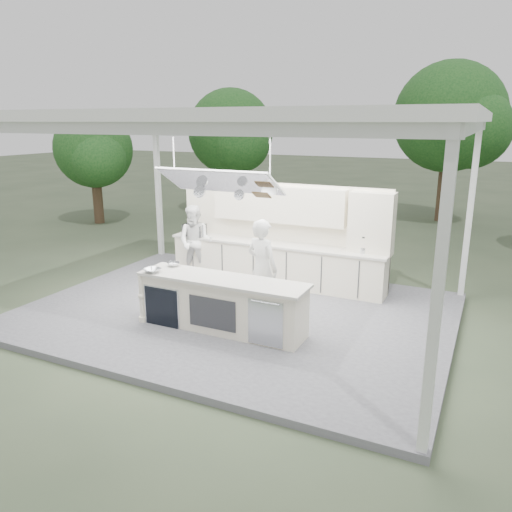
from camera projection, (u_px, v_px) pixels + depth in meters
The scene contains 12 objects.
ground at pixel (237, 316), 9.81m from camera, with size 90.00×90.00×0.00m, color #49553B.
stage_deck at pixel (237, 313), 9.80m from camera, with size 8.00×6.00×0.12m, color slate.
tent at pixel (234, 121), 8.83m from camera, with size 8.20×6.20×3.86m.
demo_island at pixel (221, 304), 8.79m from camera, with size 3.10×0.79×0.95m.
back_counter at pixel (275, 263), 11.31m from camera, with size 5.08×0.72×0.95m.
back_wall_unit at pixel (298, 221), 11.06m from camera, with size 5.05×0.48×2.25m.
tree_cluster at pixel (361, 133), 17.52m from camera, with size 19.55×9.40×5.85m.
head_chef at pixel (262, 268), 9.31m from camera, with size 0.68×0.45×1.87m, color white.
sous_chef at pixel (196, 242), 11.64m from camera, with size 0.83×0.65×1.72m, color white.
toaster_oven at pixel (194, 230), 11.82m from camera, with size 0.50×0.34×0.28m, color silver.
bowl_large at pixel (152, 270), 8.98m from camera, with size 0.30×0.30×0.07m, color silver.
bowl_small at pixel (173, 264), 9.37m from camera, with size 0.23×0.23×0.07m, color #B3B6BA.
Camera 1 is at (4.31, -8.09, 3.71)m, focal length 35.00 mm.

